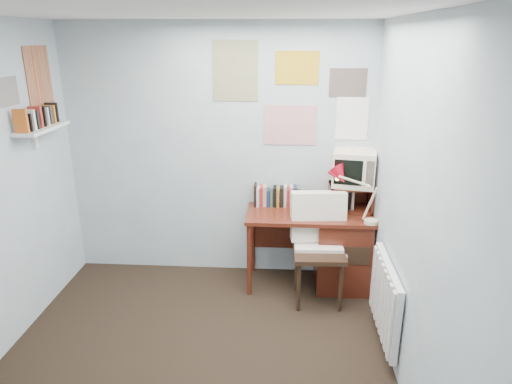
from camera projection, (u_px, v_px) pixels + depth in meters
back_wall at (218, 154)px, 4.49m from camera, size 3.00×0.02×2.50m
right_wall at (423, 230)px, 2.75m from camera, size 0.02×3.50×2.50m
ceiling at (165, 8)px, 2.43m from camera, size 3.00×3.50×0.02m
desk at (336, 247)px, 4.44m from camera, size 1.20×0.55×0.76m
desk_chair at (319, 253)px, 4.14m from camera, size 0.52×0.50×0.98m
desk_lamp at (373, 200)px, 4.03m from camera, size 0.38×0.35×0.45m
tv_riser at (350, 198)px, 4.38m from camera, size 0.40×0.30×0.25m
crt_tv at (354, 166)px, 4.30m from camera, size 0.45×0.42×0.37m
book_row at (285, 195)px, 4.49m from camera, size 0.60×0.14×0.22m
radiator at (386, 299)px, 3.54m from camera, size 0.09×0.80×0.60m
wall_shelf at (42, 128)px, 3.85m from camera, size 0.20×0.62×0.24m
posters_back at (291, 93)px, 4.25m from camera, size 1.20×0.01×0.90m
posters_left at (23, 82)px, 3.73m from camera, size 0.01×0.70×0.60m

